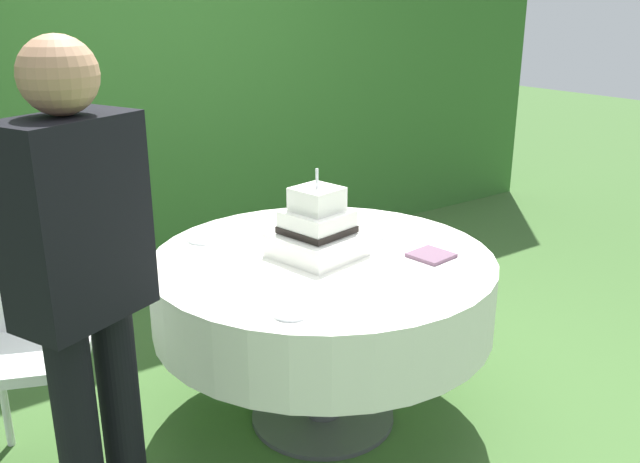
# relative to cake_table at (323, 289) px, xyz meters

# --- Properties ---
(ground_plane) EXTENTS (20.00, 20.00, 0.00)m
(ground_plane) POSITION_rel_cake_table_xyz_m (0.00, 0.00, -0.59)
(ground_plane) COLOR #3D602D
(foliage_hedge) EXTENTS (6.97, 0.63, 2.97)m
(foliage_hedge) POSITION_rel_cake_table_xyz_m (0.00, 2.19, 0.90)
(foliage_hedge) COLOR #336628
(foliage_hedge) RESTS_ON ground_plane
(cake_table) EXTENTS (1.34, 1.34, 0.73)m
(cake_table) POSITION_rel_cake_table_xyz_m (0.00, 0.00, 0.00)
(cake_table) COLOR #4C4C51
(cake_table) RESTS_ON ground_plane
(wedding_cake) EXTENTS (0.35, 0.35, 0.35)m
(wedding_cake) POSITION_rel_cake_table_xyz_m (-0.01, 0.02, 0.24)
(wedding_cake) COLOR white
(wedding_cake) RESTS_ON cake_table
(serving_plate_near) EXTENTS (0.14, 0.14, 0.01)m
(serving_plate_near) POSITION_rel_cake_table_xyz_m (-0.29, 0.44, 0.15)
(serving_plate_near) COLOR white
(serving_plate_near) RESTS_ON cake_table
(serving_plate_far) EXTENTS (0.11, 0.11, 0.01)m
(serving_plate_far) POSITION_rel_cake_table_xyz_m (-0.39, -0.36, 0.15)
(serving_plate_far) COLOR white
(serving_plate_far) RESTS_ON cake_table
(serving_plate_left) EXTENTS (0.15, 0.15, 0.01)m
(serving_plate_left) POSITION_rel_cake_table_xyz_m (0.33, 0.08, 0.15)
(serving_plate_left) COLOR white
(serving_plate_left) RESTS_ON cake_table
(napkin_stack) EXTENTS (0.16, 0.16, 0.01)m
(napkin_stack) POSITION_rel_cake_table_xyz_m (0.33, -0.25, 0.15)
(napkin_stack) COLOR #6B4C60
(napkin_stack) RESTS_ON cake_table
(garden_chair) EXTENTS (0.52, 0.52, 0.89)m
(garden_chair) POSITION_rel_cake_table_xyz_m (-1.00, 0.44, -0.05)
(garden_chair) COLOR white
(garden_chair) RESTS_ON ground_plane
(standing_person) EXTENTS (0.41, 0.33, 1.60)m
(standing_person) POSITION_rel_cake_table_xyz_m (-0.98, -0.25, 0.34)
(standing_person) COLOR black
(standing_person) RESTS_ON ground_plane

